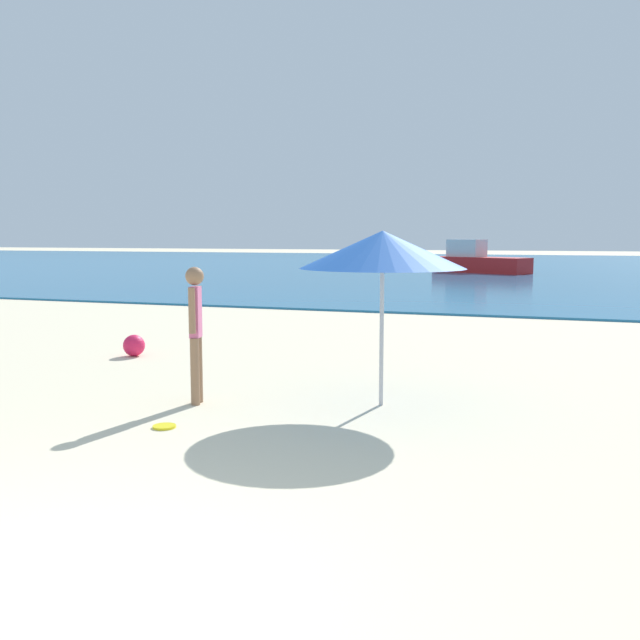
{
  "coord_description": "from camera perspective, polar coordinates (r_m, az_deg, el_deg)",
  "views": [
    {
      "loc": [
        2.61,
        -2.74,
        2.02
      ],
      "look_at": [
        -0.48,
        6.0,
        0.91
      ],
      "focal_mm": 39.52,
      "sensor_mm": 36.0,
      "label": 1
    }
  ],
  "objects": [
    {
      "name": "person_standing",
      "position": [
        8.57,
        -10.04,
        -0.53
      ],
      "size": [
        0.22,
        0.37,
        1.66
      ],
      "rotation": [
        0.0,
        0.0,
        1.82
      ],
      "color": "#936B4C",
      "rests_on": "ground"
    },
    {
      "name": "water",
      "position": [
        48.06,
        16.35,
        4.15
      ],
      "size": [
        160.0,
        60.0,
        0.06
      ],
      "primitive_type": "cube",
      "color": "#1E6B9E",
      "rests_on": "ground"
    },
    {
      "name": "frisbee",
      "position": [
        7.73,
        -12.49,
        -8.42
      ],
      "size": [
        0.25,
        0.25,
        0.03
      ],
      "primitive_type": "cylinder",
      "color": "yellow",
      "rests_on": "ground"
    },
    {
      "name": "beach_umbrella",
      "position": [
        8.32,
        5.08,
        5.68
      ],
      "size": [
        1.97,
        1.97,
        2.08
      ],
      "color": "#B7B7BC",
      "rests_on": "ground"
    },
    {
      "name": "beach_ball",
      "position": [
        12.31,
        -14.83,
        -2.01
      ],
      "size": [
        0.37,
        0.37,
        0.37
      ],
      "primitive_type": "sphere",
      "color": "#E51E4C",
      "rests_on": "ground"
    },
    {
      "name": "ground",
      "position": [
        4.29,
        -22.88,
        -21.87
      ],
      "size": [
        200.0,
        200.0,
        0.0
      ],
      "primitive_type": "plane",
      "color": "beige"
    },
    {
      "name": "boat_far",
      "position": [
        39.18,
        12.66,
        4.67
      ],
      "size": [
        5.46,
        3.83,
        1.79
      ],
      "rotation": [
        0.0,
        0.0,
        -0.46
      ],
      "color": "red",
      "rests_on": "water"
    }
  ]
}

